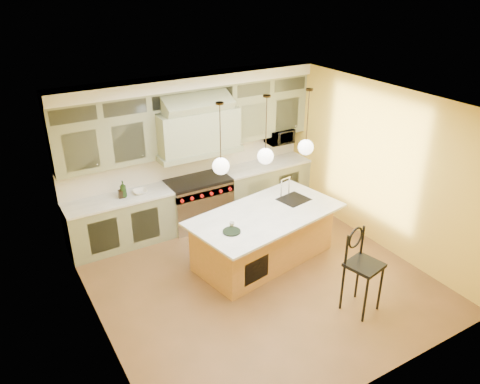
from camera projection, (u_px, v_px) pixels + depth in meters
floor at (257, 278)px, 7.67m from camera, size 5.00×5.00×0.00m
ceiling at (261, 105)px, 6.41m from camera, size 5.00×5.00×0.00m
wall_back at (189, 149)px, 8.98m from camera, size 5.00×0.00×5.00m
wall_front at (383, 288)px, 5.10m from camera, size 5.00×0.00×5.00m
wall_left at (92, 245)px, 5.89m from camera, size 0.00×5.00×5.00m
wall_right at (379, 167)px, 8.19m from camera, size 0.00×5.00×5.00m
back_cabinetry at (195, 155)px, 8.78m from camera, size 5.00×0.77×2.90m
range at (199, 201)px, 9.12m from camera, size 1.20×0.74×0.96m
kitchen_island at (264, 235)px, 8.00m from camera, size 2.78×1.79×1.35m
counter_stool at (362, 265)px, 6.69m from camera, size 0.55×0.55×1.31m
microwave at (279, 136)px, 9.68m from camera, size 0.54×0.37×0.30m
oil_bottle_a at (123, 189)px, 8.20m from camera, size 0.13×0.13×0.31m
oil_bottle_b at (121, 192)px, 8.20m from camera, size 0.10×0.10×0.21m
fruit_bowl at (140, 192)px, 8.39m from camera, size 0.27×0.27×0.06m
cup at (232, 225)px, 7.34m from camera, size 0.09×0.09×0.08m
pendant_left at (221, 164)px, 6.99m from camera, size 0.26×0.26×1.11m
pendant_center at (265, 154)px, 7.35m from camera, size 0.26×0.26×1.11m
pendant_right at (306, 146)px, 7.72m from camera, size 0.26×0.26×1.11m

